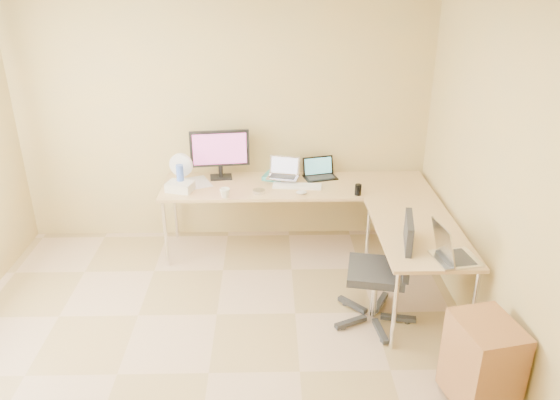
{
  "coord_description": "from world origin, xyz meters",
  "views": [
    {
      "loc": [
        0.46,
        -3.15,
        2.8
      ],
      "look_at": [
        0.55,
        1.1,
        0.9
      ],
      "focal_mm": 35.01,
      "sensor_mm": 36.0,
      "label": 1
    }
  ],
  "objects_px": {
    "desk_main": "(295,218)",
    "cabinet": "(482,363)",
    "laptop_return": "(458,245)",
    "laptop_center": "(283,168)",
    "office_chair": "(376,268)",
    "laptop_black": "(320,169)",
    "mug": "(225,193)",
    "monitor": "(220,154)",
    "keyboard": "(297,186)",
    "desk_return": "(415,268)",
    "water_bottle": "(180,177)",
    "desk_fan": "(182,169)"
  },
  "relations": [
    {
      "from": "desk_main",
      "to": "cabinet",
      "type": "bearing_deg",
      "value": -62.9
    },
    {
      "from": "desk_main",
      "to": "laptop_return",
      "type": "xyz_separation_m",
      "value": [
        1.13,
        -1.49,
        0.49
      ]
    },
    {
      "from": "laptop_center",
      "to": "office_chair",
      "type": "xyz_separation_m",
      "value": [
        0.72,
        -1.31,
        -0.37
      ]
    },
    {
      "from": "laptop_center",
      "to": "laptop_return",
      "type": "relative_size",
      "value": 0.82
    },
    {
      "from": "laptop_black",
      "to": "laptop_return",
      "type": "relative_size",
      "value": 0.87
    },
    {
      "from": "mug",
      "to": "office_chair",
      "type": "xyz_separation_m",
      "value": [
        1.28,
        -0.93,
        -0.28
      ]
    },
    {
      "from": "monitor",
      "to": "cabinet",
      "type": "distance_m",
      "value": 3.11
    },
    {
      "from": "laptop_return",
      "to": "cabinet",
      "type": "xyz_separation_m",
      "value": [
        0.0,
        -0.71,
        -0.49
      ]
    },
    {
      "from": "desk_main",
      "to": "laptop_center",
      "type": "distance_m",
      "value": 0.53
    },
    {
      "from": "keyboard",
      "to": "desk_return",
      "type": "bearing_deg",
      "value": -37.84
    },
    {
      "from": "monitor",
      "to": "mug",
      "type": "relative_size",
      "value": 6.13
    },
    {
      "from": "laptop_black",
      "to": "water_bottle",
      "type": "height_order",
      "value": "water_bottle"
    },
    {
      "from": "laptop_return",
      "to": "laptop_black",
      "type": "bearing_deg",
      "value": 18.1
    },
    {
      "from": "monitor",
      "to": "desk_main",
      "type": "bearing_deg",
      "value": -21.43
    },
    {
      "from": "desk_fan",
      "to": "water_bottle",
      "type": "bearing_deg",
      "value": -75.02
    },
    {
      "from": "monitor",
      "to": "keyboard",
      "type": "distance_m",
      "value": 0.85
    },
    {
      "from": "laptop_center",
      "to": "office_chair",
      "type": "height_order",
      "value": "office_chair"
    },
    {
      "from": "keyboard",
      "to": "water_bottle",
      "type": "relative_size",
      "value": 1.92
    },
    {
      "from": "laptop_center",
      "to": "laptop_black",
      "type": "height_order",
      "value": "laptop_center"
    },
    {
      "from": "keyboard",
      "to": "water_bottle",
      "type": "height_order",
      "value": "water_bottle"
    },
    {
      "from": "office_chair",
      "to": "cabinet",
      "type": "relative_size",
      "value": 1.57
    },
    {
      "from": "desk_return",
      "to": "laptop_return",
      "type": "relative_size",
      "value": 3.5
    },
    {
      "from": "laptop_center",
      "to": "water_bottle",
      "type": "relative_size",
      "value": 1.23
    },
    {
      "from": "laptop_center",
      "to": "keyboard",
      "type": "relative_size",
      "value": 0.64
    },
    {
      "from": "monitor",
      "to": "office_chair",
      "type": "height_order",
      "value": "monitor"
    },
    {
      "from": "monitor",
      "to": "desk_return",
      "type": "bearing_deg",
      "value": -41.35
    },
    {
      "from": "desk_fan",
      "to": "office_chair",
      "type": "bearing_deg",
      "value": -21.83
    },
    {
      "from": "laptop_black",
      "to": "cabinet",
      "type": "xyz_separation_m",
      "value": [
        0.87,
        -2.37,
        -0.47
      ]
    },
    {
      "from": "desk_main",
      "to": "laptop_black",
      "type": "xyz_separation_m",
      "value": [
        0.26,
        0.17,
        0.47
      ]
    },
    {
      "from": "keyboard",
      "to": "cabinet",
      "type": "relative_size",
      "value": 0.77
    },
    {
      "from": "laptop_return",
      "to": "desk_return",
      "type": "bearing_deg",
      "value": 7.55
    },
    {
      "from": "mug",
      "to": "water_bottle",
      "type": "distance_m",
      "value": 0.5
    },
    {
      "from": "laptop_black",
      "to": "cabinet",
      "type": "distance_m",
      "value": 2.57
    },
    {
      "from": "laptop_black",
      "to": "keyboard",
      "type": "relative_size",
      "value": 0.68
    },
    {
      "from": "water_bottle",
      "to": "mug",
      "type": "bearing_deg",
      "value": -25.68
    },
    {
      "from": "desk_main",
      "to": "monitor",
      "type": "bearing_deg",
      "value": 165.22
    },
    {
      "from": "desk_return",
      "to": "laptop_black",
      "type": "relative_size",
      "value": 4.01
    },
    {
      "from": "desk_return",
      "to": "cabinet",
      "type": "relative_size",
      "value": 2.09
    },
    {
      "from": "monitor",
      "to": "laptop_center",
      "type": "xyz_separation_m",
      "value": [
        0.63,
        -0.11,
        -0.11
      ]
    },
    {
      "from": "monitor",
      "to": "mug",
      "type": "height_order",
      "value": "monitor"
    },
    {
      "from": "mug",
      "to": "laptop_return",
      "type": "xyz_separation_m",
      "value": [
        1.81,
        -1.19,
        0.08
      ]
    },
    {
      "from": "laptop_center",
      "to": "desk_fan",
      "type": "relative_size",
      "value": 1.03
    },
    {
      "from": "mug",
      "to": "cabinet",
      "type": "bearing_deg",
      "value": -46.45
    },
    {
      "from": "water_bottle",
      "to": "cabinet",
      "type": "xyz_separation_m",
      "value": [
        2.25,
        -2.11,
        -0.49
      ]
    },
    {
      "from": "office_chair",
      "to": "keyboard",
      "type": "bearing_deg",
      "value": 127.71
    },
    {
      "from": "water_bottle",
      "to": "desk_fan",
      "type": "xyz_separation_m",
      "value": [
        0.0,
        0.15,
        0.02
      ]
    },
    {
      "from": "monitor",
      "to": "laptop_center",
      "type": "height_order",
      "value": "monitor"
    },
    {
      "from": "desk_fan",
      "to": "office_chair",
      "type": "distance_m",
      "value": 2.18
    },
    {
      "from": "desk_return",
      "to": "keyboard",
      "type": "xyz_separation_m",
      "value": [
        -0.97,
        0.94,
        0.38
      ]
    },
    {
      "from": "desk_return",
      "to": "office_chair",
      "type": "bearing_deg",
      "value": -149.52
    }
  ]
}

